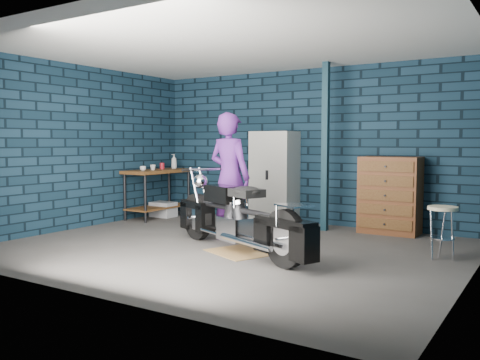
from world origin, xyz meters
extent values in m
plane|color=#494644|center=(0.00, 0.00, 0.00)|extent=(6.00, 6.00, 0.00)
cube|color=#0E212E|center=(0.00, 2.50, 1.35)|extent=(6.00, 0.02, 2.70)
cube|color=#0E212E|center=(-3.00, 0.00, 1.35)|extent=(0.02, 5.00, 2.70)
cube|color=#0E212E|center=(3.00, 0.00, 1.35)|extent=(0.02, 5.00, 2.70)
cube|color=silver|center=(0.00, 0.00, 2.70)|extent=(6.00, 5.00, 0.02)
cube|color=#112C37|center=(0.55, 1.95, 1.35)|extent=(0.10, 0.10, 2.70)
cube|color=brown|center=(-2.68, 1.59, 0.46)|extent=(0.60, 1.40, 0.91)
cube|color=olive|center=(0.26, -0.20, 0.00)|extent=(0.97, 0.87, 0.01)
imported|color=#491C69|center=(-0.30, 0.44, 0.93)|extent=(0.71, 0.51, 1.85)
cube|color=#979AA0|center=(-2.66, 1.71, 0.14)|extent=(0.46, 0.32, 0.28)
cube|color=beige|center=(-0.53, 2.23, 0.81)|extent=(0.75, 0.54, 1.62)
cube|color=brown|center=(1.52, 2.23, 0.60)|extent=(0.90, 0.50, 1.20)
imported|color=beige|center=(-2.65, 1.16, 0.95)|extent=(0.11, 0.11, 0.09)
imported|color=beige|center=(-2.66, 1.43, 0.96)|extent=(0.13, 0.13, 0.10)
cylinder|color=#A61622|center=(-2.71, 1.75, 0.97)|extent=(0.09, 0.09, 0.12)
imported|color=#979AA0|center=(-2.69, 2.08, 1.05)|extent=(0.14, 0.14, 0.28)
camera|label=1|loc=(3.74, -5.68, 1.43)|focal=38.00mm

